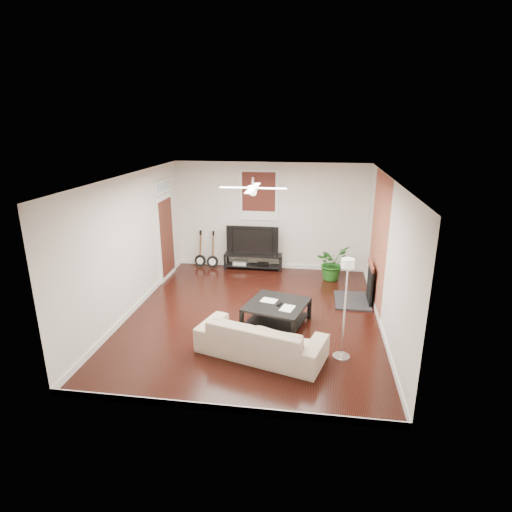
% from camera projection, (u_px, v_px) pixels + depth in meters
% --- Properties ---
extents(room, '(5.01, 6.01, 2.81)m').
position_uv_depth(room, '(253.00, 250.00, 8.08)').
color(room, black).
rests_on(room, ground).
extents(brick_accent, '(0.02, 2.20, 2.80)m').
position_uv_depth(brick_accent, '(378.00, 241.00, 8.68)').
color(brick_accent, '#A44D35').
rests_on(brick_accent, floor).
extents(fireplace, '(0.80, 1.10, 0.92)m').
position_uv_depth(fireplace, '(361.00, 282.00, 9.01)').
color(fireplace, black).
rests_on(fireplace, floor).
extents(window_back, '(1.00, 0.06, 1.30)m').
position_uv_depth(window_back, '(259.00, 196.00, 10.74)').
color(window_back, '#3C1310').
rests_on(window_back, wall_back).
extents(door_left, '(0.08, 1.00, 2.50)m').
position_uv_depth(door_left, '(166.00, 229.00, 10.25)').
color(door_left, white).
rests_on(door_left, wall_left).
extents(tv_stand, '(1.52, 0.40, 0.42)m').
position_uv_depth(tv_stand, '(253.00, 262.00, 11.12)').
color(tv_stand, black).
rests_on(tv_stand, floor).
extents(tv, '(1.36, 0.18, 0.78)m').
position_uv_depth(tv, '(253.00, 240.00, 10.95)').
color(tv, black).
rests_on(tv, tv_stand).
extents(coffee_table, '(1.33, 1.33, 0.45)m').
position_uv_depth(coffee_table, '(277.00, 314.00, 8.06)').
color(coffee_table, black).
rests_on(coffee_table, floor).
extents(sofa, '(2.30, 1.41, 0.63)m').
position_uv_depth(sofa, '(261.00, 338.00, 7.00)').
color(sofa, '#C3AE92').
rests_on(sofa, floor).
extents(floor_lamp, '(0.36, 0.36, 1.75)m').
position_uv_depth(floor_lamp, '(345.00, 310.00, 6.73)').
color(floor_lamp, silver).
rests_on(floor_lamp, floor).
extents(potted_plant, '(1.02, 1.03, 0.87)m').
position_uv_depth(potted_plant, '(332.00, 263.00, 10.34)').
color(potted_plant, '#1E601B').
rests_on(potted_plant, floor).
extents(guitar_left, '(0.32, 0.24, 1.00)m').
position_uv_depth(guitar_left, '(200.00, 249.00, 11.20)').
color(guitar_left, black).
rests_on(guitar_left, floor).
extents(guitar_right, '(0.32, 0.23, 1.00)m').
position_uv_depth(guitar_right, '(212.00, 250.00, 11.12)').
color(guitar_right, black).
rests_on(guitar_right, floor).
extents(ceiling_fan, '(1.24, 1.24, 0.32)m').
position_uv_depth(ceiling_fan, '(253.00, 188.00, 7.71)').
color(ceiling_fan, white).
rests_on(ceiling_fan, ceiling).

